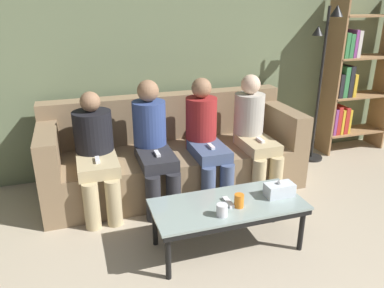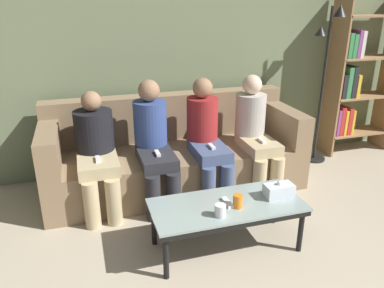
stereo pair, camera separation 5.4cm
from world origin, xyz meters
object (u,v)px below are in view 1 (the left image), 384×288
at_px(game_remote, 228,202).
at_px(seated_person_mid_left, 153,141).
at_px(cup_near_right, 222,210).
at_px(seated_person_left_end, 96,149).
at_px(seated_person_right_end, 254,130).
at_px(standing_lamp, 323,69).
at_px(seated_person_mid_right, 205,136).
at_px(coffee_table, 228,208).
at_px(tissue_box, 279,190).
at_px(bookshelf, 350,81).
at_px(cup_near_left, 239,201).
at_px(couch, 173,155).

distance_m(game_remote, seated_person_mid_left, 1.00).
distance_m(cup_near_right, game_remote, 0.18).
height_order(game_remote, seated_person_left_end, seated_person_left_end).
bearing_deg(seated_person_mid_left, seated_person_right_end, 0.39).
xyz_separation_m(standing_lamp, seated_person_mid_right, (-1.51, -0.37, -0.49)).
bearing_deg(coffee_table, seated_person_left_end, 133.12).
height_order(tissue_box, seated_person_mid_right, seated_person_mid_right).
relative_size(game_remote, seated_person_left_end, 0.14).
xyz_separation_m(cup_near_right, seated_person_mid_left, (-0.25, 1.06, 0.16)).
bearing_deg(tissue_box, coffee_table, 178.25).
relative_size(coffee_table, seated_person_right_end, 1.02).
height_order(cup_near_right, tissue_box, tissue_box).
height_order(game_remote, seated_person_mid_right, seated_person_mid_right).
xyz_separation_m(tissue_box, seated_person_left_end, (-1.28, 0.94, 0.13)).
distance_m(game_remote, bookshelf, 2.66).
bearing_deg(standing_lamp, game_remote, -142.18).
height_order(coffee_table, cup_near_right, cup_near_right).
height_order(cup_near_left, game_remote, cup_near_left).
bearing_deg(seated_person_mid_left, game_remote, -68.56).
bearing_deg(couch, coffee_table, -84.82).
bearing_deg(bookshelf, cup_near_right, -145.56).
bearing_deg(couch, seated_person_right_end, -16.89).
relative_size(couch, tissue_box, 11.34).
distance_m(tissue_box, seated_person_mid_left, 1.22).
relative_size(couch, cup_near_left, 24.86).
height_order(standing_lamp, seated_person_mid_left, standing_lamp).
relative_size(bookshelf, seated_person_right_end, 1.66).
bearing_deg(seated_person_left_end, game_remote, -46.88).
relative_size(bookshelf, seated_person_mid_left, 1.64).
xyz_separation_m(game_remote, seated_person_right_end, (0.66, 0.92, 0.19)).
xyz_separation_m(bookshelf, seated_person_left_end, (-3.05, -0.51, -0.31)).
relative_size(cup_near_left, seated_person_mid_right, 0.09).
bearing_deg(seated_person_mid_right, standing_lamp, 13.85).
distance_m(tissue_box, seated_person_right_end, 0.98).
bearing_deg(tissue_box, seated_person_left_end, 143.81).
bearing_deg(cup_near_right, seated_person_left_end, 125.33).
xyz_separation_m(couch, cup_near_right, (-0.01, -1.29, 0.11)).
xyz_separation_m(game_remote, bookshelf, (2.19, 1.43, 0.48)).
bearing_deg(seated_person_mid_right, seated_person_right_end, 0.41).
bearing_deg(seated_person_right_end, seated_person_left_end, 179.80).
bearing_deg(tissue_box, cup_near_right, -166.16).
relative_size(cup_near_left, cup_near_right, 1.13).
bearing_deg(game_remote, cup_near_left, -52.30).
height_order(couch, coffee_table, couch).
bearing_deg(standing_lamp, seated_person_right_end, -159.80).
xyz_separation_m(seated_person_left_end, seated_person_mid_left, (0.51, -0.01, 0.02)).
xyz_separation_m(bookshelf, seated_person_mid_right, (-2.04, -0.51, -0.29)).
height_order(coffee_table, standing_lamp, standing_lamp).
relative_size(tissue_box, seated_person_mid_left, 0.20).
bearing_deg(coffee_table, tissue_box, -1.75).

